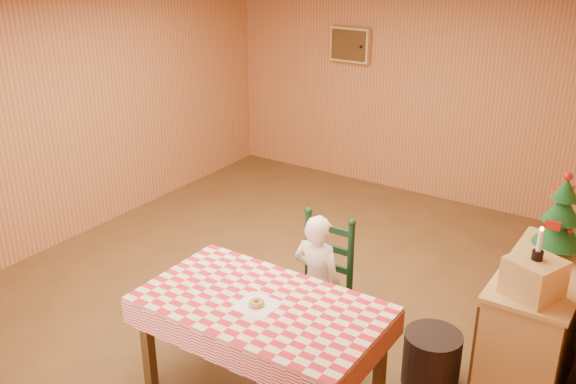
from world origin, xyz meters
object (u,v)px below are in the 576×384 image
Objects in this scene: shelf_unit at (535,326)px; crate at (534,277)px; seated_child at (317,282)px; ladder_chair at (321,286)px; storage_bin at (431,359)px; christmas_tree at (561,218)px; dining_table at (261,313)px.

shelf_unit is 4.13× the size of crate.
shelf_unit is at bearing -162.41° from seated_child.
seated_child reaches higher than ladder_chair.
crate reaches higher than ladder_chair.
storage_bin is at bearing -177.40° from crate.
storage_bin is (-0.58, -0.43, -0.26)m from shelf_unit.
storage_bin is at bearing -176.76° from seated_child.
christmas_tree is at bearing 88.02° from shelf_unit.
storage_bin is at bearing -130.99° from christmas_tree.
shelf_unit reaches higher than dining_table.
christmas_tree reaches higher than dining_table.
seated_child is at bearing 90.00° from dining_table.
christmas_tree is at bearing 49.01° from storage_bin.
crate is (1.52, 0.08, 0.49)m from seated_child.
shelf_unit is 0.79m from christmas_tree.
christmas_tree is (-0.00, 0.65, 0.16)m from crate.
christmas_tree reaches higher than ladder_chair.
ladder_chair is (0.00, 0.79, -0.18)m from dining_table.
ladder_chair is at bearing -164.39° from shelf_unit.
crate is at bearing 0.85° from ladder_chair.
crate is at bearing 2.60° from storage_bin.
christmas_tree is (1.52, 0.73, 0.65)m from seated_child.
christmas_tree reaches higher than crate.
dining_table is at bearing -151.99° from crate.
shelf_unit is 2.00× the size of christmas_tree.
dining_table is at bearing -136.20° from christmas_tree.
ladder_chair is 3.60× the size of crate.
christmas_tree is 1.50× the size of storage_bin.
seated_child reaches higher than storage_bin.
crate is at bearing -90.00° from christmas_tree.
seated_child is 3.75× the size of crate.
christmas_tree is at bearing 43.80° from dining_table.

